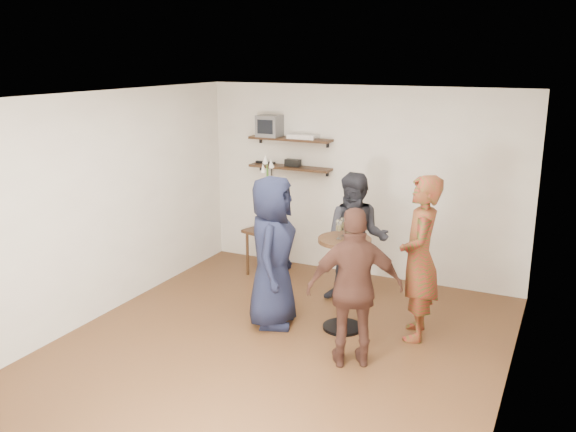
% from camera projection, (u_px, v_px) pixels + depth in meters
% --- Properties ---
extents(room, '(4.58, 5.08, 2.68)m').
position_uv_depth(room, '(279.00, 228.00, 6.10)').
color(room, '#4C2D18').
rests_on(room, ground).
extents(shelf_upper, '(1.20, 0.25, 0.04)m').
position_uv_depth(shelf_upper, '(290.00, 139.00, 8.45)').
color(shelf_upper, black).
rests_on(shelf_upper, room).
extents(shelf_lower, '(1.20, 0.25, 0.04)m').
position_uv_depth(shelf_lower, '(290.00, 167.00, 8.55)').
color(shelf_lower, black).
rests_on(shelf_lower, room).
extents(crt_monitor, '(0.32, 0.30, 0.30)m').
position_uv_depth(crt_monitor, '(270.00, 126.00, 8.54)').
color(crt_monitor, '#59595B').
rests_on(crt_monitor, shelf_upper).
extents(dvd_deck, '(0.40, 0.24, 0.06)m').
position_uv_depth(dvd_deck, '(303.00, 136.00, 8.35)').
color(dvd_deck, silver).
rests_on(dvd_deck, shelf_upper).
extents(radio, '(0.22, 0.10, 0.10)m').
position_uv_depth(radio, '(293.00, 163.00, 8.52)').
color(radio, black).
rests_on(radio, shelf_lower).
extents(power_strip, '(0.30, 0.05, 0.03)m').
position_uv_depth(power_strip, '(265.00, 162.00, 8.76)').
color(power_strip, black).
rests_on(power_strip, shelf_lower).
extents(side_table, '(0.65, 0.65, 0.63)m').
position_uv_depth(side_table, '(268.00, 237.00, 8.49)').
color(side_table, black).
rests_on(side_table, room).
extents(vase_lilies, '(0.20, 0.21, 1.07)m').
position_uv_depth(vase_lilies, '(267.00, 206.00, 8.38)').
color(vase_lilies, silver).
rests_on(vase_lilies, side_table).
extents(drinks_table, '(0.58, 0.58, 1.06)m').
position_uv_depth(drinks_table, '(344.00, 271.00, 6.68)').
color(drinks_table, black).
rests_on(drinks_table, room).
extents(wine_glass_fl, '(0.07, 0.07, 0.21)m').
position_uv_depth(wine_glass_fl, '(339.00, 226.00, 6.53)').
color(wine_glass_fl, silver).
rests_on(wine_glass_fl, drinks_table).
extents(wine_glass_fr, '(0.07, 0.07, 0.20)m').
position_uv_depth(wine_glass_fr, '(350.00, 228.00, 6.48)').
color(wine_glass_fr, silver).
rests_on(wine_glass_fr, drinks_table).
extents(wine_glass_bl, '(0.07, 0.07, 0.20)m').
position_uv_depth(wine_glass_bl, '(344.00, 224.00, 6.63)').
color(wine_glass_bl, silver).
rests_on(wine_glass_bl, drinks_table).
extents(wine_glass_br, '(0.06, 0.06, 0.19)m').
position_uv_depth(wine_glass_br, '(347.00, 227.00, 6.55)').
color(wine_glass_br, silver).
rests_on(wine_glass_br, drinks_table).
extents(person_plaid, '(0.56, 0.73, 1.79)m').
position_uv_depth(person_plaid, '(419.00, 258.00, 6.45)').
color(person_plaid, '#AE131E').
rests_on(person_plaid, room).
extents(person_dark, '(0.89, 0.74, 1.63)m').
position_uv_depth(person_dark, '(356.00, 239.00, 7.39)').
color(person_dark, black).
rests_on(person_dark, room).
extents(person_navy, '(0.75, 0.96, 1.72)m').
position_uv_depth(person_navy, '(272.00, 252.00, 6.77)').
color(person_navy, black).
rests_on(person_navy, room).
extents(person_brown, '(1.01, 0.78, 1.60)m').
position_uv_depth(person_brown, '(355.00, 288.00, 5.88)').
color(person_brown, '#44251D').
rests_on(person_brown, room).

